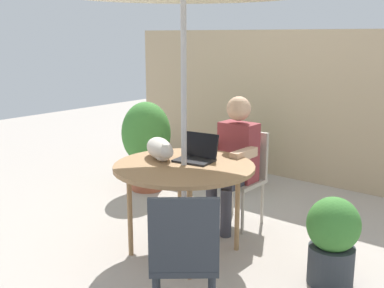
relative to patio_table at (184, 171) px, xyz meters
The scene contains 11 objects.
ground_plane 0.69m from the patio_table, ahead, with size 14.00×14.00×0.00m, color #ADA399.
fence_back 2.46m from the patio_table, 90.00° to the left, with size 5.54×0.08×1.81m, color tan.
patio_table is the anchor object (origin of this frame).
chair_occupied 0.88m from the patio_table, 90.00° to the left, with size 0.40×0.40×0.87m.
chair_empty 1.06m from the patio_table, 50.22° to the right, with size 0.56×0.56×0.87m.
person_seated 0.71m from the patio_table, 90.00° to the left, with size 0.48×0.48×1.21m.
laptop 0.22m from the patio_table, 90.91° to the left, with size 0.33×0.29×0.21m.
cat 0.30m from the patio_table, behind, with size 0.55×0.43×0.17m.
potted_plant_near_fence 1.71m from the patio_table, 144.43° to the left, with size 0.56×0.56×1.02m.
potted_plant_by_chair 1.22m from the patio_table, 13.95° to the left, with size 0.38×0.38×0.65m.
potted_plant_corner 1.89m from the patio_table, 110.74° to the left, with size 0.45×0.45×0.73m.
Camera 1 is at (2.32, -2.77, 1.75)m, focal length 44.37 mm.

